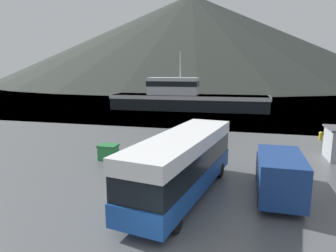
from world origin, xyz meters
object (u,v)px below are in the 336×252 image
(storage_bin, at_px, (108,152))
(delivery_van, at_px, (279,173))
(small_boat, at_px, (240,105))
(tour_bus, at_px, (183,162))
(fishing_boat, at_px, (185,98))

(storage_bin, bearing_deg, delivery_van, -18.60)
(delivery_van, height_order, small_boat, delivery_van)
(tour_bus, xyz_separation_m, small_boat, (2.19, 39.14, -1.31))
(storage_bin, xyz_separation_m, small_boat, (8.84, 34.10, -0.03))
(small_boat, bearing_deg, fishing_boat, 157.43)
(fishing_boat, bearing_deg, tour_bus, 9.14)
(storage_bin, bearing_deg, fishing_boat, 90.00)
(small_boat, bearing_deg, delivery_van, -139.36)
(delivery_van, distance_m, fishing_boat, 34.67)
(delivery_van, distance_m, small_boat, 38.07)
(delivery_van, height_order, fishing_boat, fishing_boat)
(delivery_van, relative_size, storage_bin, 4.46)
(storage_bin, height_order, small_boat, storage_bin)
(delivery_van, xyz_separation_m, fishing_boat, (-11.49, 32.71, 0.71))
(tour_bus, relative_size, storage_bin, 7.53)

